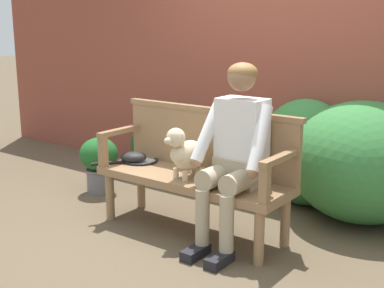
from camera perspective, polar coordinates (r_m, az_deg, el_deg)
name	(u,v)px	position (r m, az deg, el deg)	size (l,w,h in m)	color
ground_plane	(192,231)	(4.12, 0.00, -9.52)	(40.00, 40.00, 0.00)	brown
brick_garden_fence	(284,69)	(5.06, 10.01, 8.01)	(8.00, 0.30, 2.30)	brown
hedge_bush_mid_right	(165,145)	(5.57, -2.93, -0.15)	(0.80, 0.66, 0.62)	#194C1E
hedge_bush_mid_left	(306,153)	(4.68, 12.28, -0.93)	(0.87, 0.66, 0.95)	#337538
hedge_bush_far_right	(363,162)	(4.43, 18.17, -1.85)	(1.19, 1.17, 0.98)	#337538
garden_bench	(192,184)	(3.99, 0.00, -4.37)	(1.56, 0.50, 0.45)	#93704C
bench_backrest	(209,138)	(4.08, 1.85, 0.62)	(1.60, 0.06, 0.50)	#93704C
bench_armrest_left_end	(114,139)	(4.33, -8.56, 0.49)	(0.06, 0.50, 0.28)	#93704C
bench_armrest_right_end	(274,169)	(3.46, 8.96, -2.71)	(0.06, 0.50, 0.28)	#93704C
person_seated	(236,149)	(3.68, 4.78, -0.53)	(0.56, 0.65, 1.32)	black
dog_on_bench	(185,152)	(3.87, -0.72, -0.93)	(0.24, 0.40, 0.40)	beige
tennis_racket	(137,161)	(4.39, -5.97, -1.84)	(0.44, 0.55, 0.03)	black
baseball_glove	(133,157)	(4.36, -6.42, -1.44)	(0.22, 0.17, 0.09)	black
potted_plant	(99,161)	(5.03, -10.10, -1.84)	(0.36, 0.36, 0.53)	slate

